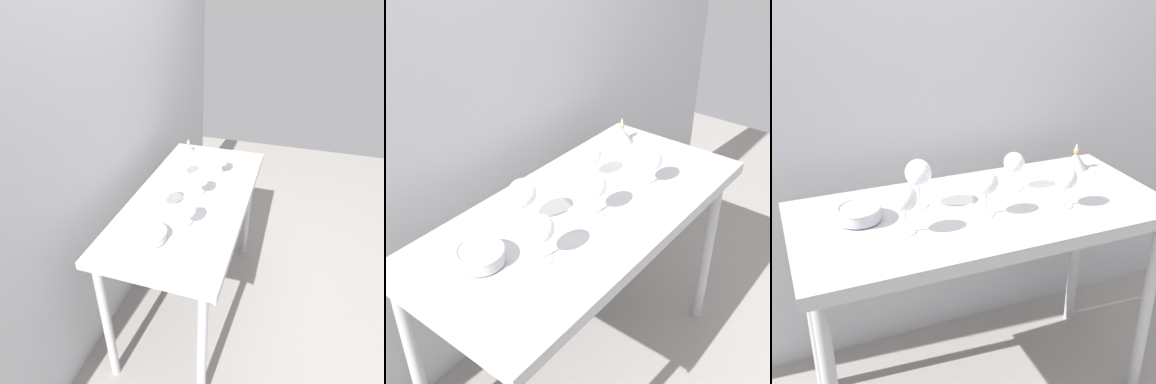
{
  "view_description": "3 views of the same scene",
  "coord_description": "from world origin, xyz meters",
  "views": [
    {
      "loc": [
        -1.63,
        -0.53,
        1.97
      ],
      "look_at": [
        -0.03,
        -0.02,
        0.94
      ],
      "focal_mm": 32.2,
      "sensor_mm": 36.0,
      "label": 1
    },
    {
      "loc": [
        -1.23,
        -0.95,
        1.96
      ],
      "look_at": [
        0.01,
        0.03,
        0.95
      ],
      "focal_mm": 47.65,
      "sensor_mm": 36.0,
      "label": 2
    },
    {
      "loc": [
        -0.71,
        -1.56,
        1.75
      ],
      "look_at": [
        -0.06,
        0.02,
        0.96
      ],
      "focal_mm": 47.83,
      "sensor_mm": 36.0,
      "label": 3
    }
  ],
  "objects": [
    {
      "name": "tasting_sheet_lower",
      "position": [
        -0.07,
        0.15,
        0.9
      ],
      "size": [
        0.24,
        0.26,
        0.0
      ],
      "primitive_type": "cube",
      "rotation": [
        0.0,
        0.0,
        -0.39
      ],
      "color": "white",
      "rests_on": "steel_counter"
    },
    {
      "name": "wine_glass_near_left",
      "position": [
        -0.32,
        -0.08,
        1.02
      ],
      "size": [
        0.09,
        0.09,
        0.17
      ],
      "color": "white",
      "rests_on": "steel_counter"
    },
    {
      "name": "wine_glass_far_right",
      "position": [
        0.19,
        0.1,
        1.01
      ],
      "size": [
        0.08,
        0.08,
        0.16
      ],
      "color": "white",
      "rests_on": "steel_counter"
    },
    {
      "name": "decanter_funnel",
      "position": [
        0.54,
        0.19,
        0.94
      ],
      "size": [
        0.11,
        0.11,
        0.12
      ],
      "color": "#B3B3B3",
      "rests_on": "steel_counter"
    },
    {
      "name": "tasting_sheet_upper",
      "position": [
        0.34,
        0.09,
        0.9
      ],
      "size": [
        0.22,
        0.27,
        0.0
      ],
      "primitive_type": "cube",
      "rotation": [
        0.0,
        0.0,
        0.09
      ],
      "color": "white",
      "rests_on": "steel_counter"
    },
    {
      "name": "wine_glass_far_left",
      "position": [
        -0.21,
        0.09,
        1.03
      ],
      "size": [
        0.1,
        0.1,
        0.19
      ],
      "color": "white",
      "rests_on": "steel_counter"
    },
    {
      "name": "back_wall",
      "position": [
        0.0,
        0.49,
        1.3
      ],
      "size": [
        3.8,
        0.04,
        2.6
      ],
      "primitive_type": "cube",
      "color": "#B5B5BA",
      "rests_on": "ground_plane"
    },
    {
      "name": "steel_counter",
      "position": [
        0.0,
        -0.01,
        0.79
      ],
      "size": [
        1.4,
        0.65,
        0.9
      ],
      "color": "#B0B0B6",
      "rests_on": "ground_plane"
    },
    {
      "name": "wine_glass_near_right",
      "position": [
        0.29,
        -0.11,
        1.01
      ],
      "size": [
        0.09,
        0.09,
        0.16
      ],
      "color": "white",
      "rests_on": "steel_counter"
    },
    {
      "name": "tasting_bowl",
      "position": [
        -0.44,
        0.06,
        0.93
      ],
      "size": [
        0.16,
        0.16,
        0.06
      ],
      "color": "#4C4C4C",
      "rests_on": "steel_counter"
    },
    {
      "name": "wine_glass_near_center",
      "position": [
        -0.01,
        -0.06,
        1.02
      ],
      "size": [
        0.09,
        0.09,
        0.17
      ],
      "color": "white",
      "rests_on": "steel_counter"
    }
  ]
}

